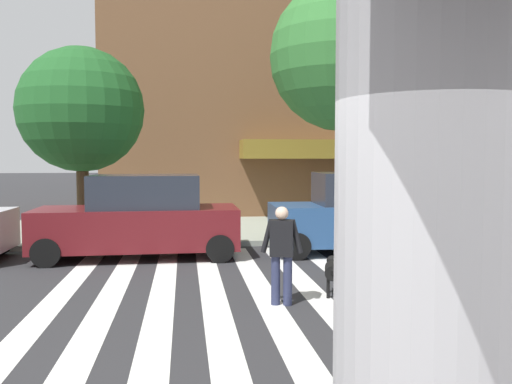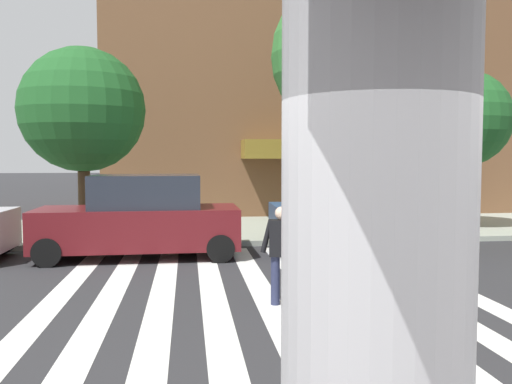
{
  "view_description": "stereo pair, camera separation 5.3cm",
  "coord_description": "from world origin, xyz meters",
  "px_view_note": "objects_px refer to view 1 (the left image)",
  "views": [
    {
      "loc": [
        -0.96,
        -0.87,
        2.45
      ],
      "look_at": [
        0.32,
        8.68,
        1.82
      ],
      "focal_mm": 37.49,
      "sensor_mm": 36.0,
      "label": 1
    },
    {
      "loc": [
        -0.91,
        -0.88,
        2.45
      ],
      "look_at": [
        0.32,
        8.68,
        1.82
      ],
      "focal_mm": 37.49,
      "sensor_mm": 36.0,
      "label": 2
    }
  ],
  "objects_px": {
    "parked_car_behind_first": "(140,218)",
    "dog_on_leash": "(332,270)",
    "parked_car_third_in_line": "(356,215)",
    "street_tree_further": "(461,120)",
    "street_tree_nearest": "(81,110)",
    "street_tree_middle": "(345,57)",
    "pedestrian_dog_walker": "(282,250)"
  },
  "relations": [
    {
      "from": "street_tree_further",
      "to": "parked_car_behind_first",
      "type": "bearing_deg",
      "value": -162.58
    },
    {
      "from": "street_tree_nearest",
      "to": "street_tree_middle",
      "type": "xyz_separation_m",
      "value": [
        7.52,
        -0.36,
        1.61
      ]
    },
    {
      "from": "street_tree_further",
      "to": "pedestrian_dog_walker",
      "type": "distance_m",
      "value": 10.98
    },
    {
      "from": "street_tree_middle",
      "to": "pedestrian_dog_walker",
      "type": "xyz_separation_m",
      "value": [
        -3.08,
        -6.69,
        -4.45
      ]
    },
    {
      "from": "street_tree_middle",
      "to": "street_tree_further",
      "type": "height_order",
      "value": "street_tree_middle"
    },
    {
      "from": "street_tree_middle",
      "to": "dog_on_leash",
      "type": "xyz_separation_m",
      "value": [
        -2.07,
        -6.16,
        -4.94
      ]
    },
    {
      "from": "parked_car_third_in_line",
      "to": "dog_on_leash",
      "type": "xyz_separation_m",
      "value": [
        -1.77,
        -4.08,
        -0.53
      ]
    },
    {
      "from": "pedestrian_dog_walker",
      "to": "dog_on_leash",
      "type": "relative_size",
      "value": 1.71
    },
    {
      "from": "parked_car_third_in_line",
      "to": "pedestrian_dog_walker",
      "type": "xyz_separation_m",
      "value": [
        -2.78,
        -4.6,
        -0.05
      ]
    },
    {
      "from": "street_tree_middle",
      "to": "pedestrian_dog_walker",
      "type": "bearing_deg",
      "value": -114.7
    },
    {
      "from": "street_tree_nearest",
      "to": "street_tree_further",
      "type": "distance_m",
      "value": 11.76
    },
    {
      "from": "parked_car_third_in_line",
      "to": "street_tree_further",
      "type": "relative_size",
      "value": 0.85
    },
    {
      "from": "parked_car_behind_first",
      "to": "dog_on_leash",
      "type": "distance_m",
      "value": 5.52
    },
    {
      "from": "parked_car_behind_first",
      "to": "street_tree_middle",
      "type": "bearing_deg",
      "value": 19.92
    },
    {
      "from": "parked_car_behind_first",
      "to": "pedestrian_dog_walker",
      "type": "relative_size",
      "value": 2.96
    },
    {
      "from": "street_tree_middle",
      "to": "parked_car_third_in_line",
      "type": "bearing_deg",
      "value": -98.17
    },
    {
      "from": "dog_on_leash",
      "to": "street_tree_further",
      "type": "bearing_deg",
      "value": 48.9
    },
    {
      "from": "parked_car_third_in_line",
      "to": "street_tree_nearest",
      "type": "distance_m",
      "value": 8.12
    },
    {
      "from": "pedestrian_dog_walker",
      "to": "dog_on_leash",
      "type": "distance_m",
      "value": 1.24
    },
    {
      "from": "street_tree_middle",
      "to": "street_tree_nearest",
      "type": "bearing_deg",
      "value": 177.29
    },
    {
      "from": "parked_car_behind_first",
      "to": "pedestrian_dog_walker",
      "type": "height_order",
      "value": "parked_car_behind_first"
    },
    {
      "from": "parked_car_behind_first",
      "to": "street_tree_nearest",
      "type": "relative_size",
      "value": 0.9
    },
    {
      "from": "street_tree_further",
      "to": "dog_on_leash",
      "type": "height_order",
      "value": "street_tree_further"
    },
    {
      "from": "parked_car_third_in_line",
      "to": "dog_on_leash",
      "type": "height_order",
      "value": "parked_car_third_in_line"
    },
    {
      "from": "street_tree_nearest",
      "to": "pedestrian_dog_walker",
      "type": "xyz_separation_m",
      "value": [
        4.44,
        -7.04,
        -2.84
      ]
    },
    {
      "from": "parked_car_behind_first",
      "to": "street_tree_further",
      "type": "height_order",
      "value": "street_tree_further"
    },
    {
      "from": "street_tree_nearest",
      "to": "dog_on_leash",
      "type": "relative_size",
      "value": 5.6
    },
    {
      "from": "street_tree_nearest",
      "to": "pedestrian_dog_walker",
      "type": "height_order",
      "value": "street_tree_nearest"
    },
    {
      "from": "street_tree_middle",
      "to": "street_tree_further",
      "type": "bearing_deg",
      "value": 13.91
    },
    {
      "from": "parked_car_third_in_line",
      "to": "pedestrian_dog_walker",
      "type": "distance_m",
      "value": 5.38
    },
    {
      "from": "street_tree_nearest",
      "to": "street_tree_further",
      "type": "xyz_separation_m",
      "value": [
        11.74,
        0.69,
        -0.1
      ]
    },
    {
      "from": "parked_car_behind_first",
      "to": "dog_on_leash",
      "type": "height_order",
      "value": "parked_car_behind_first"
    }
  ]
}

